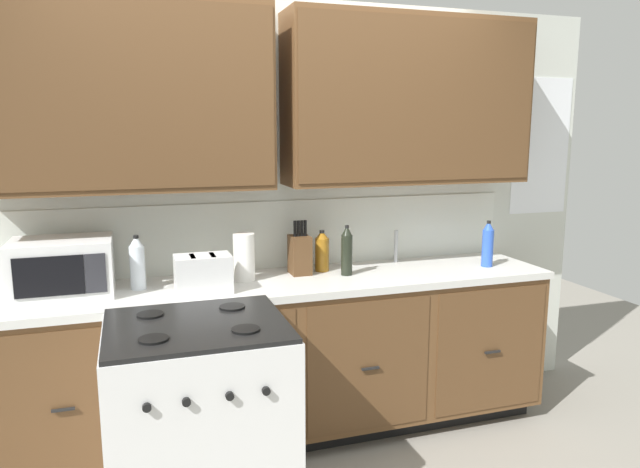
% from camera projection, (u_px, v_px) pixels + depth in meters
% --- Properties ---
extents(ground_plane, '(8.00, 8.00, 0.00)m').
position_uv_depth(ground_plane, '(302.00, 463.00, 3.12)').
color(ground_plane, gray).
extents(wall_unit, '(4.22, 0.40, 2.47)m').
position_uv_depth(wall_unit, '(276.00, 143.00, 3.29)').
color(wall_unit, silver).
rests_on(wall_unit, ground_plane).
extents(counter_run, '(3.05, 0.64, 0.93)m').
position_uv_depth(counter_run, '(287.00, 357.00, 3.32)').
color(counter_run, black).
rests_on(counter_run, ground_plane).
extents(stove_range, '(0.76, 0.68, 0.95)m').
position_uv_depth(stove_range, '(200.00, 426.00, 2.56)').
color(stove_range, white).
rests_on(stove_range, ground_plane).
extents(microwave, '(0.48, 0.37, 0.28)m').
position_uv_depth(microwave, '(62.00, 267.00, 2.92)').
color(microwave, white).
rests_on(microwave, counter_run).
extents(toaster, '(0.28, 0.18, 0.19)m').
position_uv_depth(toaster, '(203.00, 274.00, 2.98)').
color(toaster, white).
rests_on(toaster, counter_run).
extents(knife_block, '(0.11, 0.14, 0.31)m').
position_uv_depth(knife_block, '(300.00, 254.00, 3.35)').
color(knife_block, '#52361E').
rests_on(knife_block, counter_run).
extents(sink_faucet, '(0.02, 0.02, 0.20)m').
position_uv_depth(sink_faucet, '(396.00, 246.00, 3.65)').
color(sink_faucet, '#B2B5BA').
rests_on(sink_faucet, counter_run).
extents(paper_towel_roll, '(0.12, 0.12, 0.26)m').
position_uv_depth(paper_towel_roll, '(244.00, 257.00, 3.20)').
color(paper_towel_roll, white).
rests_on(paper_towel_roll, counter_run).
extents(bottle_amber, '(0.08, 0.08, 0.24)m').
position_uv_depth(bottle_amber, '(322.00, 251.00, 3.41)').
color(bottle_amber, '#9E6619').
rests_on(bottle_amber, counter_run).
extents(bottle_dark, '(0.06, 0.06, 0.29)m').
position_uv_depth(bottle_dark, '(347.00, 251.00, 3.32)').
color(bottle_dark, black).
rests_on(bottle_dark, counter_run).
extents(bottle_clear, '(0.08, 0.08, 0.28)m').
position_uv_depth(bottle_clear, '(137.00, 263.00, 3.02)').
color(bottle_clear, silver).
rests_on(bottle_clear, counter_run).
extents(bottle_blue, '(0.07, 0.07, 0.28)m').
position_uv_depth(bottle_blue, '(488.00, 244.00, 3.53)').
color(bottle_blue, blue).
rests_on(bottle_blue, counter_run).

